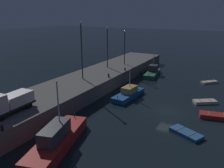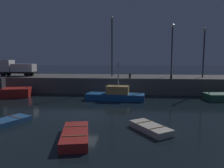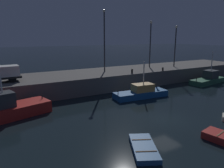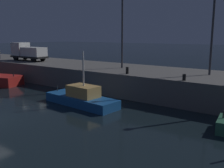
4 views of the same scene
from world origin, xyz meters
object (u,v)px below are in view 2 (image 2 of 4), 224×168
(rowboat_white_mid, at_px, (6,122))
(lamp_post_west, at_px, (112,42))
(fishing_boat_blue, at_px, (116,95))
(utility_truck, at_px, (16,68))
(lamp_post_east, at_px, (172,46))
(bollard_central, at_px, (130,76))
(bollard_west, at_px, (171,77))
(lamp_post_central, at_px, (204,48))
(dinghy_orange_near, at_px, (150,128))
(rowboat_blue_far, at_px, (75,135))

(rowboat_white_mid, height_order, lamp_post_west, lamp_post_west)
(fishing_boat_blue, relative_size, utility_truck, 1.19)
(lamp_post_east, height_order, utility_truck, lamp_post_east)
(lamp_post_west, bearing_deg, rowboat_white_mid, -109.16)
(utility_truck, bearing_deg, fishing_boat_blue, -22.38)
(fishing_boat_blue, distance_m, bollard_central, 5.26)
(bollard_west, bearing_deg, lamp_post_west, 156.43)
(lamp_post_central, height_order, utility_truck, lamp_post_central)
(bollard_central, bearing_deg, utility_truck, 172.99)
(fishing_boat_blue, height_order, rowboat_white_mid, fishing_boat_blue)
(bollard_central, bearing_deg, rowboat_white_mid, -121.58)
(bollard_west, bearing_deg, utility_truck, 173.77)
(lamp_post_central, bearing_deg, lamp_post_west, 175.11)
(dinghy_orange_near, bearing_deg, bollard_central, 95.72)
(fishing_boat_blue, relative_size, lamp_post_east, 0.90)
(dinghy_orange_near, bearing_deg, utility_truck, 137.95)
(lamp_post_west, distance_m, bollard_west, 10.62)
(dinghy_orange_near, height_order, rowboat_white_mid, dinghy_orange_near)
(bollard_west, distance_m, bollard_central, 5.70)
(dinghy_orange_near, xyz_separation_m, lamp_post_central, (9.14, 17.78, 6.34))
(lamp_post_central, height_order, bollard_central, lamp_post_central)
(dinghy_orange_near, bearing_deg, rowboat_white_mid, 177.48)
(rowboat_blue_far, bearing_deg, utility_truck, 127.11)
(lamp_post_central, xyz_separation_m, bollard_central, (-10.70, -2.20, -3.94))
(rowboat_blue_far, height_order, bollard_west, bollard_west)
(lamp_post_west, height_order, lamp_post_central, lamp_post_west)
(fishing_boat_blue, xyz_separation_m, dinghy_orange_near, (3.21, -11.00, -0.40))
(dinghy_orange_near, xyz_separation_m, lamp_post_west, (-4.43, 18.94, 7.41))
(lamp_post_west, bearing_deg, fishing_boat_blue, -81.25)
(dinghy_orange_near, xyz_separation_m, utility_truck, (-19.75, 17.81, 3.35))
(rowboat_white_mid, xyz_separation_m, rowboat_blue_far, (6.10, -2.51, 0.09))
(rowboat_white_mid, relative_size, lamp_post_west, 0.42)
(lamp_post_central, bearing_deg, rowboat_white_mid, -139.11)
(rowboat_white_mid, relative_size, lamp_post_central, 0.54)
(rowboat_white_mid, distance_m, bollard_west, 21.13)
(fishing_boat_blue, bearing_deg, bollard_central, 70.23)
(bollard_central, bearing_deg, bollard_west, -3.71)
(bollard_west, xyz_separation_m, bollard_central, (-5.68, 0.37, 0.06))
(lamp_post_east, bearing_deg, dinghy_orange_near, -104.06)
(fishing_boat_blue, relative_size, rowboat_white_mid, 1.85)
(rowboat_blue_far, bearing_deg, lamp_post_east, 65.93)
(bollard_west, relative_size, bollard_central, 0.81)
(fishing_boat_blue, bearing_deg, lamp_post_west, 98.75)
(lamp_post_east, relative_size, bollard_central, 12.41)
(bollard_west, bearing_deg, dinghy_orange_near, -105.17)
(lamp_post_west, relative_size, bollard_central, 14.42)
(lamp_post_east, distance_m, utility_truck, 24.93)
(lamp_post_east, bearing_deg, utility_truck, -176.03)
(dinghy_orange_near, xyz_separation_m, rowboat_blue_far, (-4.74, -2.03, 0.06))
(fishing_boat_blue, distance_m, bollard_west, 8.67)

